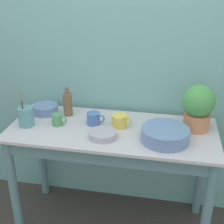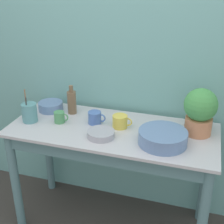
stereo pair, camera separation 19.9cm
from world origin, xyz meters
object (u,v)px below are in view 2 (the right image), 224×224
Objects in this scene: potted_plant at (200,110)px; bowl_small_blue at (51,106)px; bottle_tall at (72,102)px; bowl_wash_large at (163,137)px; mug_yellow at (120,121)px; utensil_cup at (29,113)px; mug_blue at (95,118)px; bowl_small_steel at (101,134)px; mug_green at (60,117)px.

potted_plant is 1.69× the size of bowl_small_blue.
bowl_small_blue is (-0.17, -0.00, -0.06)m from bottle_tall.
bowl_wash_large and mug_yellow have the same top height.
utensil_cup is (-0.61, -0.10, 0.02)m from mug_yellow.
mug_blue reaches higher than bowl_small_steel.
mug_yellow is at bearing -15.80° from bottle_tall.
bottle_tall is 0.24m from mug_blue.
mug_blue is 0.45m from utensil_cup.
mug_green is at bearing -96.61° from bottle_tall.
utensil_cup is at bearing -170.95° from mug_yellow.
potted_plant is 2.93× the size of mug_green.
bottle_tall is (-0.88, 0.05, -0.07)m from potted_plant.
mug_blue is at bearing -26.66° from bottle_tall.
bowl_small_blue is at bearing 133.15° from mug_green.
bottle_tall is 0.30m from utensil_cup.
utensil_cup is (-0.53, 0.06, 0.04)m from bowl_small_steel.
bowl_small_blue is 0.56m from bowl_small_steel.
mug_yellow is (-0.49, -0.06, -0.12)m from potted_plant.
mug_yellow is at bearing 9.05° from utensil_cup.
potted_plant is 1.03× the size of bowl_wash_large.
utensil_cup reaches higher than bowl_small_steel.
mug_blue reaches higher than bowl_small_blue.
mug_blue is at bearing -174.81° from potted_plant.
mug_blue is (-0.18, 0.00, 0.00)m from mug_yellow.
mug_yellow is 0.77× the size of bowl_small_steel.
bowl_wash_large is at bearing -23.44° from mug_yellow.
potted_plant is at bearing 7.42° from mug_yellow.
mug_yellow reaches higher than bowl_small_blue.
mug_green is at bearing 12.40° from utensil_cup.
utensil_cup reaches higher than bowl_wash_large.
utensil_cup reaches higher than mug_green.
utensil_cup is (-1.10, -0.16, -0.10)m from potted_plant.
potted_plant reaches higher than bottle_tall.
bottle_tall reaches higher than mug_yellow.
bowl_small_steel is (-0.38, -0.03, -0.02)m from bowl_wash_large.
bowl_wash_large is 0.33m from mug_yellow.
utensil_cup is at bearing -166.97° from mug_blue.
utensil_cup is at bearing -103.47° from bowl_small_blue.
bowl_small_steel is at bearing -6.79° from utensil_cup.
mug_yellow is at bearing -1.03° from mug_blue.
mug_blue is at bearing 178.97° from mug_yellow.
potted_plant is 1.32× the size of utensil_cup.
potted_plant is 1.06m from bowl_small_blue.
mug_yellow and mug_blue have the same top height.
bowl_small_blue reaches higher than bowl_small_steel.
utensil_cup is at bearing -171.68° from potted_plant.
bowl_small_steel is at bearing -59.00° from mug_blue.
bowl_wash_large is 0.49m from mug_blue.
mug_yellow is 0.57m from bowl_small_blue.
potted_plant is at bearing 21.57° from bowl_small_steel.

